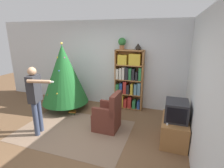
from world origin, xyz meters
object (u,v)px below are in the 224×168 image
(bookshelf, at_px, (129,80))
(table_lamp, at_px, (138,46))
(television, at_px, (176,110))
(christmas_tree, at_px, (64,74))
(standing_person, at_px, (35,96))
(potted_plant, at_px, (122,43))
(armchair, at_px, (108,116))

(bookshelf, distance_m, table_lamp, 1.01)
(television, bearing_deg, christmas_tree, 166.56)
(table_lamp, bearing_deg, television, -51.61)
(standing_person, height_order, potted_plant, potted_plant)
(armchair, distance_m, potted_plant, 2.13)
(bookshelf, xyz_separation_m, table_lamp, (0.23, 0.00, 0.98))
(television, bearing_deg, armchair, 179.23)
(television, xyz_separation_m, christmas_tree, (-3.12, 0.74, 0.36))
(standing_person, distance_m, table_lamp, 2.90)
(armchair, xyz_separation_m, table_lamp, (0.39, 1.35, 1.55))
(armchair, height_order, table_lamp, table_lamp)
(television, height_order, christmas_tree, christmas_tree)
(potted_plant, bearing_deg, standing_person, -123.78)
(bookshelf, relative_size, television, 3.35)
(christmas_tree, xyz_separation_m, standing_person, (0.21, -1.41, -0.16))
(armchair, bearing_deg, potted_plant, -176.46)
(television, xyz_separation_m, potted_plant, (-1.55, 1.37, 1.25))
(potted_plant, height_order, table_lamp, potted_plant)
(bookshelf, relative_size, potted_plant, 5.38)
(bookshelf, height_order, standing_person, bookshelf)
(potted_plant, bearing_deg, christmas_tree, -158.09)
(bookshelf, distance_m, television, 1.91)
(bookshelf, height_order, television, bookshelf)
(television, bearing_deg, potted_plant, 138.42)
(standing_person, xyz_separation_m, potted_plant, (1.36, 2.04, 1.05))
(bookshelf, distance_m, christmas_tree, 1.91)
(television, distance_m, standing_person, 2.99)
(standing_person, xyz_separation_m, table_lamp, (1.82, 2.04, 0.96))
(christmas_tree, distance_m, standing_person, 1.43)
(standing_person, bearing_deg, potted_plant, 133.39)
(standing_person, distance_m, potted_plant, 2.66)
(armchair, bearing_deg, bookshelf, 173.88)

